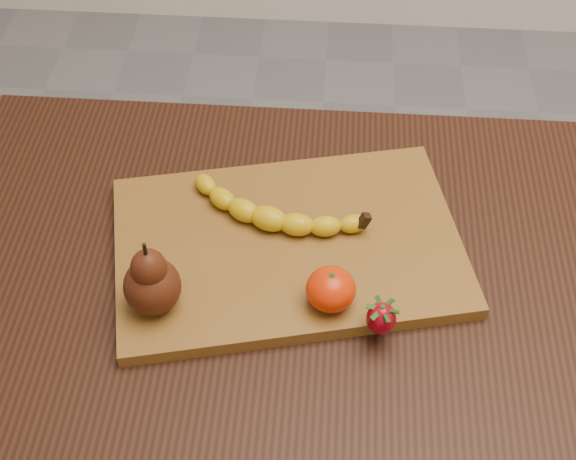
# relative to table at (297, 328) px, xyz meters

# --- Properties ---
(table) EXTENTS (1.00, 0.70, 0.76)m
(table) POSITION_rel_table_xyz_m (0.00, 0.00, 0.00)
(table) COLOR black
(table) RESTS_ON ground
(cutting_board) EXTENTS (0.51, 0.39, 0.02)m
(cutting_board) POSITION_rel_table_xyz_m (-0.02, 0.06, 0.11)
(cutting_board) COLOR brown
(cutting_board) RESTS_ON table
(banana) EXTENTS (0.22, 0.11, 0.03)m
(banana) POSITION_rel_table_xyz_m (-0.04, 0.08, 0.13)
(banana) COLOR #D1AC09
(banana) RESTS_ON cutting_board
(pear) EXTENTS (0.08, 0.08, 0.11)m
(pear) POSITION_rel_table_xyz_m (-0.17, -0.06, 0.17)
(pear) COLOR #451B0B
(pear) RESTS_ON cutting_board
(mandarin) EXTENTS (0.07, 0.07, 0.05)m
(mandarin) POSITION_rel_table_xyz_m (0.04, -0.04, 0.14)
(mandarin) COLOR red
(mandarin) RESTS_ON cutting_board
(strawberry) EXTENTS (0.04, 0.04, 0.04)m
(strawberry) POSITION_rel_table_xyz_m (0.10, -0.08, 0.14)
(strawberry) COLOR maroon
(strawberry) RESTS_ON cutting_board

